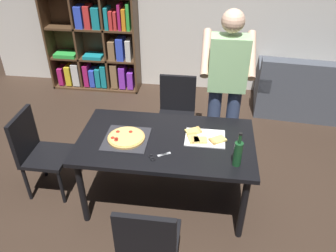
{
  "coord_description": "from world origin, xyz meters",
  "views": [
    {
      "loc": [
        0.34,
        -2.42,
        2.54
      ],
      "look_at": [
        0.0,
        0.15,
        0.8
      ],
      "focal_mm": 35.76,
      "sensor_mm": 36.0,
      "label": 1
    }
  ],
  "objects": [
    {
      "name": "pizza_slices_on_towel",
      "position": [
        0.33,
        0.06,
        0.76
      ],
      "size": [
        0.39,
        0.29,
        0.03
      ],
      "color": "white",
      "rests_on": "dining_table"
    },
    {
      "name": "person_serving_pizza",
      "position": [
        0.53,
        0.71,
        1.0
      ],
      "size": [
        0.55,
        0.54,
        1.75
      ],
      "color": "#38476B",
      "rests_on": "ground_plane"
    },
    {
      "name": "couch",
      "position": [
        1.89,
        1.99,
        0.3
      ],
      "size": [
        1.77,
        0.99,
        0.85
      ],
      "color": "#4C515B",
      "rests_on": "ground_plane"
    },
    {
      "name": "pepperoni_pizza_on_tray",
      "position": [
        -0.36,
        -0.04,
        0.77
      ],
      "size": [
        0.4,
        0.4,
        0.04
      ],
      "color": "#2D2D33",
      "rests_on": "dining_table"
    },
    {
      "name": "wine_bottle",
      "position": [
        0.62,
        -0.27,
        0.87
      ],
      "size": [
        0.07,
        0.07,
        0.32
      ],
      "color": "#194723",
      "rests_on": "dining_table"
    },
    {
      "name": "chair_near_camera",
      "position": [
        -0.0,
        -0.93,
        0.51
      ],
      "size": [
        0.42,
        0.42,
        0.9
      ],
      "color": "black",
      "rests_on": "ground_plane"
    },
    {
      "name": "chair_left_end",
      "position": [
        -1.28,
        0.0,
        0.51
      ],
      "size": [
        0.42,
        0.42,
        0.9
      ],
      "color": "black",
      "rests_on": "ground_plane"
    },
    {
      "name": "kitchen_scissors",
      "position": [
        -0.05,
        -0.26,
        0.76
      ],
      "size": [
        0.19,
        0.14,
        0.01
      ],
      "color": "silver",
      "rests_on": "dining_table"
    },
    {
      "name": "chair_far_side",
      "position": [
        0.0,
        0.93,
        0.51
      ],
      "size": [
        0.42,
        0.42,
        0.9
      ],
      "color": "black",
      "rests_on": "ground_plane"
    },
    {
      "name": "dining_table",
      "position": [
        0.0,
        0.0,
        0.67
      ],
      "size": [
        1.6,
        0.89,
        0.75
      ],
      "color": "black",
      "rests_on": "ground_plane"
    },
    {
      "name": "ground_plane",
      "position": [
        0.0,
        0.0,
        0.0
      ],
      "size": [
        12.0,
        12.0,
        0.0
      ],
      "primitive_type": "plane",
      "color": "#38281E"
    },
    {
      "name": "bookshelf",
      "position": [
        -1.44,
        2.38,
        0.89
      ],
      "size": [
        1.4,
        0.35,
        1.95
      ],
      "color": "#513823",
      "rests_on": "ground_plane"
    }
  ]
}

